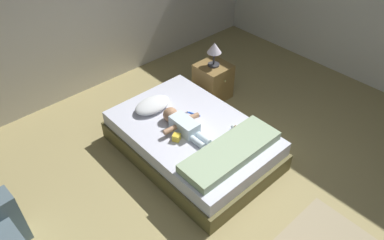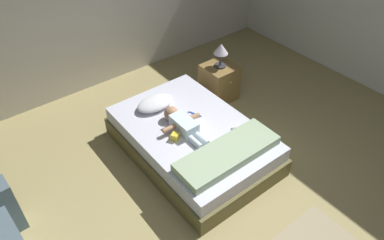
{
  "view_description": "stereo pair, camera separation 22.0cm",
  "coord_description": "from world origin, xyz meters",
  "px_view_note": "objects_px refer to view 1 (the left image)",
  "views": [
    {
      "loc": [
        -1.84,
        -1.17,
        2.95
      ],
      "look_at": [
        0.14,
        1.0,
        0.49
      ],
      "focal_mm": 33.7,
      "sensor_mm": 36.0,
      "label": 1
    },
    {
      "loc": [
        -1.67,
        -1.31,
        2.95
      ],
      "look_at": [
        0.14,
        1.0,
        0.49
      ],
      "focal_mm": 33.7,
      "sensor_mm": 36.0,
      "label": 2
    }
  ],
  "objects_px": {
    "bed": "(192,140)",
    "toothbrush": "(193,113)",
    "pillow": "(153,105)",
    "baby_bottle": "(235,128)",
    "nightstand": "(213,81)",
    "lamp": "(214,49)",
    "baby": "(182,123)",
    "toy_block": "(176,137)"
  },
  "relations": [
    {
      "from": "bed",
      "to": "toothbrush",
      "type": "relative_size",
      "value": 11.1
    },
    {
      "from": "pillow",
      "to": "baby_bottle",
      "type": "relative_size",
      "value": 4.83
    },
    {
      "from": "nightstand",
      "to": "lamp",
      "type": "xyz_separation_m",
      "value": [
        0.0,
        0.0,
        0.48
      ]
    },
    {
      "from": "pillow",
      "to": "lamp",
      "type": "xyz_separation_m",
      "value": [
        1.06,
        0.08,
        0.28
      ]
    },
    {
      "from": "toothbrush",
      "to": "lamp",
      "type": "xyz_separation_m",
      "value": [
        0.79,
        0.47,
        0.33
      ]
    },
    {
      "from": "baby",
      "to": "nightstand",
      "type": "bearing_deg",
      "value": 28.52
    },
    {
      "from": "lamp",
      "to": "toy_block",
      "type": "relative_size",
      "value": 3.22
    },
    {
      "from": "bed",
      "to": "lamp",
      "type": "bearing_deg",
      "value": 33.45
    },
    {
      "from": "baby",
      "to": "toy_block",
      "type": "bearing_deg",
      "value": -147.39
    },
    {
      "from": "toothbrush",
      "to": "nightstand",
      "type": "relative_size",
      "value": 0.33
    },
    {
      "from": "bed",
      "to": "toy_block",
      "type": "distance_m",
      "value": 0.35
    },
    {
      "from": "lamp",
      "to": "toy_block",
      "type": "distance_m",
      "value": 1.41
    },
    {
      "from": "pillow",
      "to": "lamp",
      "type": "bearing_deg",
      "value": 4.56
    },
    {
      "from": "bed",
      "to": "pillow",
      "type": "distance_m",
      "value": 0.61
    },
    {
      "from": "bed",
      "to": "baby",
      "type": "distance_m",
      "value": 0.29
    },
    {
      "from": "baby",
      "to": "toothbrush",
      "type": "height_order",
      "value": "baby"
    },
    {
      "from": "baby_bottle",
      "to": "nightstand",
      "type": "bearing_deg",
      "value": 56.77
    },
    {
      "from": "nightstand",
      "to": "baby_bottle",
      "type": "height_order",
      "value": "nightstand"
    },
    {
      "from": "bed",
      "to": "lamp",
      "type": "xyz_separation_m",
      "value": [
        0.95,
        0.63,
        0.53
      ]
    },
    {
      "from": "toothbrush",
      "to": "baby_bottle",
      "type": "xyz_separation_m",
      "value": [
        0.15,
        -0.51,
        0.02
      ]
    },
    {
      "from": "baby_bottle",
      "to": "toothbrush",
      "type": "bearing_deg",
      "value": 106.51
    },
    {
      "from": "toy_block",
      "to": "baby_bottle",
      "type": "bearing_deg",
      "value": -28.33
    },
    {
      "from": "lamp",
      "to": "toy_block",
      "type": "height_order",
      "value": "lamp"
    },
    {
      "from": "baby",
      "to": "toothbrush",
      "type": "bearing_deg",
      "value": 21.58
    },
    {
      "from": "pillow",
      "to": "toothbrush",
      "type": "distance_m",
      "value": 0.47
    },
    {
      "from": "nightstand",
      "to": "baby_bottle",
      "type": "distance_m",
      "value": 1.18
    },
    {
      "from": "lamp",
      "to": "bed",
      "type": "bearing_deg",
      "value": -146.55
    },
    {
      "from": "baby",
      "to": "bed",
      "type": "bearing_deg",
      "value": -30.33
    },
    {
      "from": "toy_block",
      "to": "bed",
      "type": "bearing_deg",
      "value": 9.62
    },
    {
      "from": "bed",
      "to": "baby_bottle",
      "type": "xyz_separation_m",
      "value": [
        0.31,
        -0.35,
        0.23
      ]
    },
    {
      "from": "pillow",
      "to": "lamp",
      "type": "relative_size",
      "value": 1.37
    },
    {
      "from": "baby",
      "to": "pillow",
      "type": "bearing_deg",
      "value": 92.09
    },
    {
      "from": "nightstand",
      "to": "lamp",
      "type": "distance_m",
      "value": 0.48
    },
    {
      "from": "toothbrush",
      "to": "baby_bottle",
      "type": "relative_size",
      "value": 1.79
    },
    {
      "from": "bed",
      "to": "baby",
      "type": "bearing_deg",
      "value": 149.67
    },
    {
      "from": "lamp",
      "to": "toothbrush",
      "type": "bearing_deg",
      "value": -149.39
    },
    {
      "from": "bed",
      "to": "nightstand",
      "type": "xyz_separation_m",
      "value": [
        0.95,
        0.63,
        0.06
      ]
    },
    {
      "from": "pillow",
      "to": "baby",
      "type": "bearing_deg",
      "value": -87.91
    },
    {
      "from": "toothbrush",
      "to": "nightstand",
      "type": "distance_m",
      "value": 0.93
    },
    {
      "from": "nightstand",
      "to": "lamp",
      "type": "relative_size",
      "value": 1.52
    },
    {
      "from": "bed",
      "to": "toothbrush",
      "type": "distance_m",
      "value": 0.3
    },
    {
      "from": "toy_block",
      "to": "baby_bottle",
      "type": "relative_size",
      "value": 1.1
    }
  ]
}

